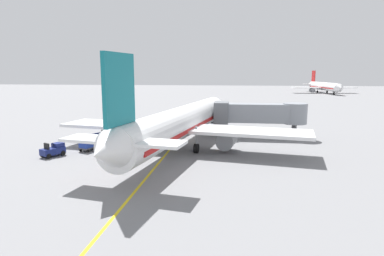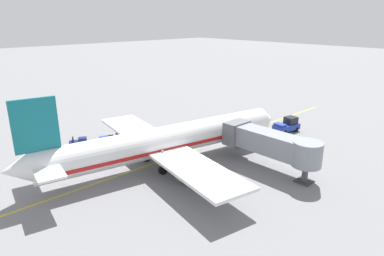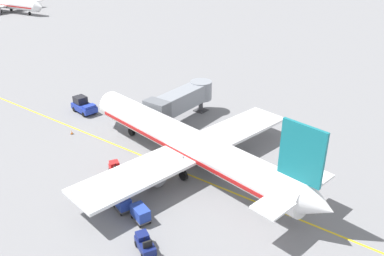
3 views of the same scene
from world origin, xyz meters
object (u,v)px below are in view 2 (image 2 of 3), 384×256
baggage_tug_trailing (79,142)px  baggage_cart_second_in_train (107,141)px  parked_airliner (166,141)px  baggage_cart_front (124,137)px  ground_crew_wing_walker (143,147)px  baggage_tug_spare (140,134)px  pushback_tractor (287,125)px  jet_bridge (271,143)px  safety_cone_nose_left (240,128)px  baggage_tug_lead (169,137)px

baggage_tug_trailing → baggage_cart_second_in_train: baggage_tug_trailing is taller
parked_airliner → baggage_cart_second_in_train: 11.29m
parked_airliner → baggage_cart_front: bearing=178.6°
ground_crew_wing_walker → baggage_tug_spare: bearing=148.8°
pushback_tractor → baggage_tug_trailing: 33.07m
parked_airliner → baggage_tug_trailing: bearing=-157.8°
parked_airliner → baggage_cart_front: parked_airliner is taller
jet_bridge → baggage_tug_spare: bearing=-165.5°
baggage_cart_front → jet_bridge: bearing=22.2°
safety_cone_nose_left → baggage_tug_lead: bearing=-106.0°
baggage_tug_lead → baggage_tug_trailing: (-7.09, -11.10, 0.00)m
baggage_tug_lead → baggage_cart_front: bearing=-128.1°
baggage_cart_second_in_train → pushback_tractor: bearing=61.0°
parked_airliner → jet_bridge: bearing=41.2°
parked_airliner → baggage_tug_lead: size_ratio=13.46×
parked_airliner → jet_bridge: (9.79, 8.58, 0.27)m
parked_airliner → baggage_tug_trailing: 14.81m
jet_bridge → ground_crew_wing_walker: bearing=-149.5°
baggage_tug_spare → safety_cone_nose_left: size_ratio=4.64×
baggage_tug_lead → baggage_tug_spare: (-4.22, -2.29, 0.00)m
baggage_tug_lead → baggage_cart_second_in_train: 9.13m
pushback_tractor → baggage_cart_front: pushback_tractor is taller
parked_airliner → baggage_tug_trailing: size_ratio=13.43×
baggage_cart_front → baggage_cart_second_in_train: 2.69m
pushback_tractor → baggage_tug_spare: bearing=-125.3°
parked_airliner → baggage_cart_front: 10.85m
baggage_cart_second_in_train → baggage_cart_front: bearing=86.2°
safety_cone_nose_left → jet_bridge: bearing=-37.6°
baggage_tug_lead → baggage_cart_front: size_ratio=0.93×
pushback_tractor → baggage_cart_second_in_train: (-14.08, -25.40, -0.15)m
baggage_tug_lead → ground_crew_wing_walker: size_ratio=1.64×
parked_airliner → baggage_tug_lead: 8.87m
pushback_tractor → baggage_tug_lead: 19.91m
pushback_tractor → baggage_tug_trailing: pushback_tractor is taller
pushback_tractor → baggage_tug_lead: size_ratio=1.70×
baggage_tug_spare → pushback_tractor: bearing=54.7°
baggage_tug_lead → ground_crew_wing_walker: bearing=-75.8°
baggage_tug_spare → baggage_cart_second_in_train: baggage_tug_spare is taller
safety_cone_nose_left → pushback_tractor: bearing=37.6°
baggage_tug_trailing → safety_cone_nose_left: size_ratio=4.70×
parked_airliner → baggage_cart_second_in_train: bearing=-167.3°
pushback_tractor → baggage_tug_spare: 24.11m
baggage_tug_lead → baggage_tug_spare: 4.80m
baggage_cart_front → safety_cone_nose_left: bearing=66.5°
pushback_tractor → baggage_tug_spare: pushback_tractor is taller
baggage_tug_lead → safety_cone_nose_left: size_ratio=4.69×
parked_airliner → baggage_tug_lead: parked_airliner is taller
parked_airliner → safety_cone_nose_left: (-2.79, 18.28, -2.90)m
jet_bridge → baggage_tug_trailing: bearing=-148.8°
jet_bridge → ground_crew_wing_walker: size_ratio=7.68×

